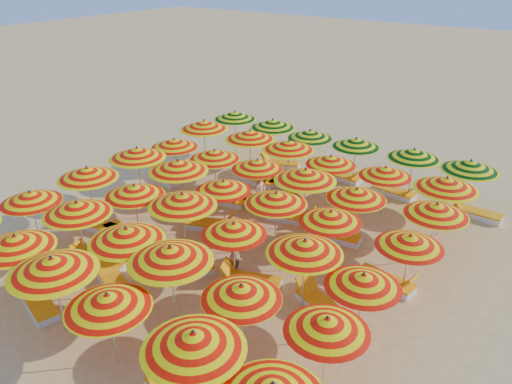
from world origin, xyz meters
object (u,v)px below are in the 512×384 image
at_px(umbrella_31, 250,135).
at_px(lounger_15, 293,217).
at_px(umbrella_11, 327,325).
at_px(umbrella_22, 330,217).
at_px(umbrella_18, 137,153).
at_px(lounger_0, 39,303).
at_px(umbrella_39, 356,143).
at_px(umbrella_20, 223,186).
at_px(beachgoer_a, 260,193).
at_px(umbrella_25, 215,155).
at_px(lounger_4, 116,285).
at_px(umbrella_34, 385,172).
at_px(umbrella_29, 436,209).
at_px(lounger_22, 476,213).
at_px(umbrella_9, 170,254).
at_px(umbrella_10, 241,292).
at_px(umbrella_13, 134,190).
at_px(umbrella_17, 363,281).
at_px(umbrella_35, 446,183).
at_px(lounger_11, 387,281).
at_px(umbrella_14, 182,200).
at_px(lounger_5, 98,225).
at_px(umbrella_40, 414,154).
at_px(beachgoer_b, 238,256).
at_px(umbrella_36, 235,115).
at_px(umbrella_30, 204,125).
at_px(lounger_6, 124,233).
at_px(umbrella_27, 305,175).
at_px(lounger_14, 249,199).
at_px(umbrella_26, 257,164).
at_px(umbrella_2, 52,265).
at_px(lounger_13, 226,199).
at_px(lounger_10, 211,224).
at_px(umbrella_15, 234,229).
at_px(umbrella_4, 193,341).
at_px(umbrella_6, 30,197).
at_px(lounger_12, 165,177).
at_px(umbrella_16, 305,247).
at_px(umbrella_19, 178,166).
at_px(umbrella_32, 289,145).
at_px(umbrella_21, 276,198).
at_px(lounger_19, 279,164).
at_px(umbrella_12, 87,173).
at_px(umbrella_28, 356,194).
at_px(lounger_21, 395,192).
at_px(lounger_18, 276,182).
at_px(umbrella_37, 273,124).

bearing_deg(umbrella_31, lounger_15, -32.16).
distance_m(umbrella_11, umbrella_22, 4.74).
xyz_separation_m(umbrella_18, lounger_0, (2.61, -6.15, -1.84)).
bearing_deg(umbrella_11, umbrella_39, 112.23).
relative_size(umbrella_20, beachgoer_a, 1.65).
xyz_separation_m(umbrella_25, lounger_4, (1.45, -6.25, -1.67)).
bearing_deg(umbrella_34, umbrella_29, -40.06).
height_order(umbrella_29, lounger_22, umbrella_29).
distance_m(umbrella_9, umbrella_10, 2.15).
relative_size(umbrella_13, umbrella_17, 1.09).
xyz_separation_m(umbrella_13, umbrella_35, (8.08, 6.11, 0.12)).
bearing_deg(lounger_11, umbrella_20, -169.52).
height_order(umbrella_14, umbrella_35, umbrella_14).
bearing_deg(lounger_5, umbrella_40, -136.52).
bearing_deg(beachgoer_b, umbrella_13, 89.48).
relative_size(umbrella_36, lounger_4, 1.30).
relative_size(umbrella_17, umbrella_30, 1.06).
distance_m(umbrella_22, lounger_6, 7.04).
distance_m(umbrella_27, umbrella_35, 4.59).
relative_size(umbrella_17, beachgoer_a, 1.63).
xyz_separation_m(umbrella_20, lounger_14, (-0.60, 2.22, -1.58)).
xyz_separation_m(umbrella_14, umbrella_26, (-0.06, 4.00, -0.20)).
relative_size(umbrella_36, lounger_6, 1.33).
relative_size(umbrella_2, lounger_13, 1.33).
relative_size(umbrella_35, beachgoer_a, 1.89).
bearing_deg(lounger_10, umbrella_15, -62.00).
xyz_separation_m(lounger_4, lounger_13, (-0.85, 6.12, 0.00)).
height_order(umbrella_4, umbrella_6, umbrella_4).
relative_size(umbrella_36, lounger_12, 1.30).
xyz_separation_m(umbrella_16, umbrella_19, (-6.27, 1.93, 0.09)).
xyz_separation_m(umbrella_32, umbrella_35, (6.11, -0.09, 0.01)).
xyz_separation_m(umbrella_21, lounger_0, (-3.57, -6.21, -1.69)).
relative_size(umbrella_32, lounger_4, 1.27).
bearing_deg(lounger_5, umbrella_10, 162.30).
bearing_deg(lounger_19, umbrella_12, 51.05).
relative_size(umbrella_28, beachgoer_b, 1.85).
bearing_deg(umbrella_36, lounger_6, -77.81).
distance_m(lounger_11, lounger_21, 6.23).
xyz_separation_m(lounger_5, lounger_14, (3.06, 4.68, 0.00)).
bearing_deg(umbrella_14, umbrella_21, 42.84).
xyz_separation_m(umbrella_10, umbrella_30, (-8.31, 8.32, 0.21)).
bearing_deg(lounger_13, umbrella_10, -56.55).
distance_m(umbrella_30, umbrella_39, 6.56).
bearing_deg(lounger_18, lounger_0, 60.88).
distance_m(umbrella_20, lounger_5, 4.68).
distance_m(umbrella_37, lounger_19, 1.82).
bearing_deg(umbrella_22, umbrella_27, 137.29).
bearing_deg(beachgoer_b, lounger_21, -17.55).
height_order(umbrella_36, lounger_6, umbrella_36).
xyz_separation_m(umbrella_12, lounger_11, (9.95, 2.47, -1.78)).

